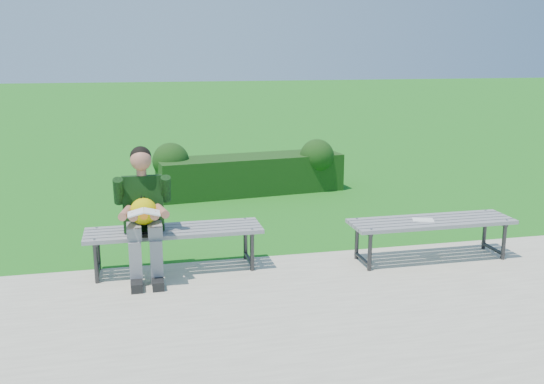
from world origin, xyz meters
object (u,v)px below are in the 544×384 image
bench_right (431,224)px  paper_sheet (423,220)px  seated_boy (143,210)px  hedge (249,171)px  bench_left (174,234)px

bench_right → paper_sheet: bearing=-180.0°
seated_boy → paper_sheet: size_ratio=5.05×
hedge → paper_sheet: (1.22, -3.67, 0.11)m
hedge → bench_left: bearing=-112.9°
hedge → seated_boy: (-1.73, -3.49, 0.36)m
hedge → bench_right: 3.90m
hedge → paper_sheet: bearing=-71.6°
paper_sheet → seated_boy: bearing=176.6°
hedge → bench_left: size_ratio=1.73×
paper_sheet → bench_left: bearing=174.1°
bench_left → bench_right: size_ratio=1.00×
bench_left → hedge: bearing=67.1°
hedge → bench_right: (1.32, -3.67, 0.06)m
hedge → paper_sheet: hedge is taller
hedge → bench_right: size_ratio=1.73×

